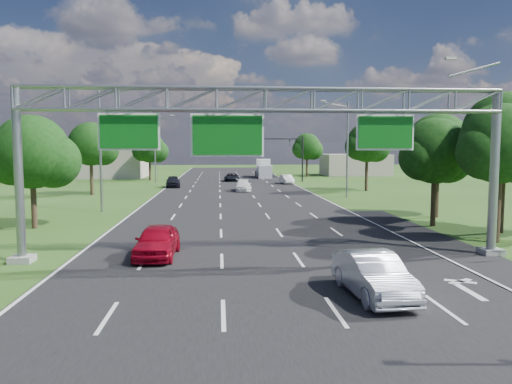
{
  "coord_description": "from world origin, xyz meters",
  "views": [
    {
      "loc": [
        -1.91,
        -11.37,
        5.29
      ],
      "look_at": [
        0.08,
        15.28,
        2.89
      ],
      "focal_mm": 35.0,
      "sensor_mm": 36.0,
      "label": 1
    }
  ],
  "objects": [
    {
      "name": "road",
      "position": [
        0.0,
        30.0,
        0.0
      ],
      "size": [
        18.0,
        180.0,
        0.02
      ],
      "primitive_type": "cube",
      "color": "black",
      "rests_on": "ground"
    },
    {
      "name": "sign_gantry",
      "position": [
        0.33,
        12.0,
        6.89
      ],
      "size": [
        23.5,
        1.0,
        9.56
      ],
      "color": "gray",
      "rests_on": "ground"
    },
    {
      "name": "tree_verge_rd",
      "position": [
        16.08,
        48.04,
        5.63
      ],
      "size": [
        5.76,
        4.8,
        8.28
      ],
      "color": "#2D2116",
      "rests_on": "ground"
    },
    {
      "name": "car_queue_d",
      "position": [
        7.93,
        60.52,
        0.66
      ],
      "size": [
        1.79,
        4.12,
        1.32
      ],
      "primitive_type": "imported",
      "rotation": [
        0.0,
        0.0,
        0.1
      ],
      "color": "silver",
      "rests_on": "ground"
    },
    {
      "name": "box_truck",
      "position": [
        6.03,
        76.51,
        1.52
      ],
      "size": [
        2.95,
        8.54,
        3.17
      ],
      "rotation": [
        0.0,
        0.0,
        -0.09
      ],
      "color": "silver",
      "rests_on": "ground"
    },
    {
      "name": "car_queue_c",
      "position": [
        -8.0,
        55.34,
        0.78
      ],
      "size": [
        2.27,
        4.75,
        1.56
      ],
      "primitive_type": "imported",
      "rotation": [
        0.0,
        0.0,
        0.09
      ],
      "color": "black",
      "rests_on": "ground"
    },
    {
      "name": "tree_verge_lb",
      "position": [
        -15.92,
        45.04,
        5.41
      ],
      "size": [
        5.76,
        4.8,
        8.06
      ],
      "color": "#2D2116",
      "rests_on": "ground"
    },
    {
      "name": "streetlight_l_near",
      "position": [
        -11.3,
        30.0,
        5.58
      ],
      "size": [
        2.97,
        0.22,
        10.16
      ],
      "color": "gray",
      "rests_on": "ground"
    },
    {
      "name": "tree_verge_la",
      "position": [
        -13.92,
        22.04,
        4.76
      ],
      "size": [
        5.76,
        4.8,
        7.4
      ],
      "color": "#2D2116",
      "rests_on": "ground"
    },
    {
      "name": "road_flare",
      "position": [
        10.2,
        14.0,
        0.0
      ],
      "size": [
        3.0,
        30.0,
        0.02
      ],
      "primitive_type": "cube",
      "color": "black",
      "rests_on": "ground"
    },
    {
      "name": "car_queue_b",
      "position": [
        0.07,
        66.85,
        0.62
      ],
      "size": [
        2.48,
        4.63,
        1.23
      ],
      "primitive_type": "imported",
      "rotation": [
        0.0,
        0.0,
        -0.1
      ],
      "color": "black",
      "rests_on": "ground"
    },
    {
      "name": "streetlight_l_far",
      "position": [
        -11.3,
        65.0,
        5.58
      ],
      "size": [
        2.97,
        0.22,
        10.16
      ],
      "color": "gray",
      "rests_on": "ground"
    },
    {
      "name": "traffic_signal",
      "position": [
        7.48,
        65.0,
        5.17
      ],
      "size": [
        12.21,
        0.24,
        7.0
      ],
      "color": "black",
      "rests_on": "ground"
    },
    {
      "name": "building_left",
      "position": [
        -22.0,
        78.0,
        2.5
      ],
      "size": [
        14.0,
        10.0,
        5.0
      ],
      "primitive_type": "cube",
      "color": "#A89B8D",
      "rests_on": "ground"
    },
    {
      "name": "building_right",
      "position": [
        24.0,
        82.0,
        2.0
      ],
      "size": [
        12.0,
        9.0,
        4.0
      ],
      "primitive_type": "cube",
      "color": "#A89B8D",
      "rests_on": "ground"
    },
    {
      "name": "ground",
      "position": [
        0.0,
        30.0,
        0.0
      ],
      "size": [
        220.0,
        220.0,
        0.0
      ],
      "primitive_type": "plane",
      "color": "#294815",
      "rests_on": "ground"
    },
    {
      "name": "tree_verge_re",
      "position": [
        14.08,
        78.04,
        5.2
      ],
      "size": [
        5.76,
        4.8,
        7.84
      ],
      "color": "#2D2116",
      "rests_on": "ground"
    },
    {
      "name": "car_queue_a",
      "position": [
        1.0,
        48.93,
        0.67
      ],
      "size": [
        1.94,
        4.65,
        1.34
      ],
      "primitive_type": "imported",
      "rotation": [
        0.0,
        0.0,
        -0.01
      ],
      "color": "white",
      "rests_on": "ground"
    },
    {
      "name": "streetlight_r_mid",
      "position": [
        11.3,
        40.0,
        5.58
      ],
      "size": [
        2.97,
        0.22,
        10.16
      ],
      "color": "gray",
      "rests_on": "ground"
    },
    {
      "name": "tree_verge_lc",
      "position": [
        -12.92,
        70.04,
        4.98
      ],
      "size": [
        5.76,
        4.8,
        7.62
      ],
      "color": "#2D2116",
      "rests_on": "ground"
    },
    {
      "name": "tree_cluster_right",
      "position": [
        14.8,
        19.19,
        5.31
      ],
      "size": [
        9.91,
        14.6,
        8.68
      ],
      "color": "#2D2116",
      "rests_on": "ground"
    },
    {
      "name": "silver_sedan",
      "position": [
        3.52,
        5.59,
        0.78
      ],
      "size": [
        2.02,
        4.86,
        1.56
      ],
      "primitive_type": "imported",
      "rotation": [
        0.0,
        0.0,
        0.08
      ],
      "color": "silver",
      "rests_on": "ground"
    },
    {
      "name": "red_coupe",
      "position": [
        -4.9,
        12.6,
        0.79
      ],
      "size": [
        2.05,
        4.7,
        1.58
      ],
      "primitive_type": "imported",
      "rotation": [
        0.0,
        0.0,
        -0.04
      ],
      "color": "#A1071C",
      "rests_on": "ground"
    }
  ]
}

